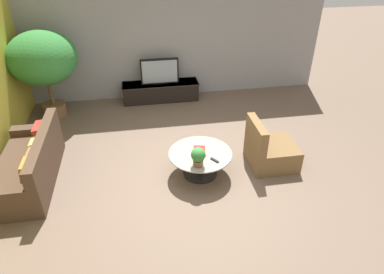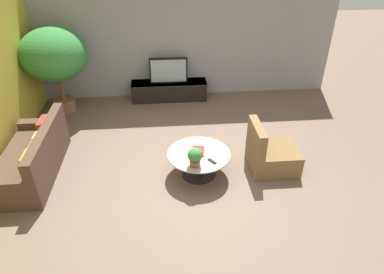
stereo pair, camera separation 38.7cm
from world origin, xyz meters
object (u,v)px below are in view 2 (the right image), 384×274
television (168,71)px  armchair_wicker (270,154)px  couch_by_wall (33,159)px  potted_palm_tall (54,56)px  media_console (169,90)px  potted_plant_tabletop (195,156)px  coffee_table (199,159)px

television → armchair_wicker: 3.37m
television → couch_by_wall: 3.62m
television → armchair_wicker: size_ratio=1.03×
armchair_wicker → potted_palm_tall: (-4.05, 2.50, 1.02)m
media_console → potted_plant_tabletop: potted_plant_tabletop is taller
television → coffee_table: (0.41, -2.98, -0.43)m
potted_palm_tall → potted_plant_tabletop: 4.03m
coffee_table → armchair_wicker: armchair_wicker is taller
coffee_table → television: bearing=97.8°
couch_by_wall → potted_palm_tall: 2.51m
coffee_table → armchair_wicker: bearing=3.7°
potted_plant_tabletop → television: bearing=95.3°
media_console → couch_by_wall: size_ratio=0.93×
media_console → coffee_table: bearing=-82.3°
coffee_table → potted_palm_tall: bearing=137.3°
coffee_table → couch_by_wall: size_ratio=0.55×
media_console → television: bearing=-90.0°
couch_by_wall → armchair_wicker: (4.03, -0.21, -0.02)m
media_console → television: size_ratio=2.05×
television → potted_plant_tabletop: 3.32m
armchair_wicker → potted_palm_tall: potted_palm_tall is taller
television → potted_plant_tabletop: television is taller
couch_by_wall → armchair_wicker: armchair_wicker is taller
media_console → potted_palm_tall: size_ratio=0.96×
couch_by_wall → potted_palm_tall: potted_palm_tall is taller
media_console → television: 0.50m
television → potted_palm_tall: potted_palm_tall is taller
couch_by_wall → potted_plant_tabletop: couch_by_wall is taller
media_console → television: television is taller
coffee_table → armchair_wicker: 1.25m
television → coffee_table: television is taller
potted_plant_tabletop → media_console: bearing=95.3°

